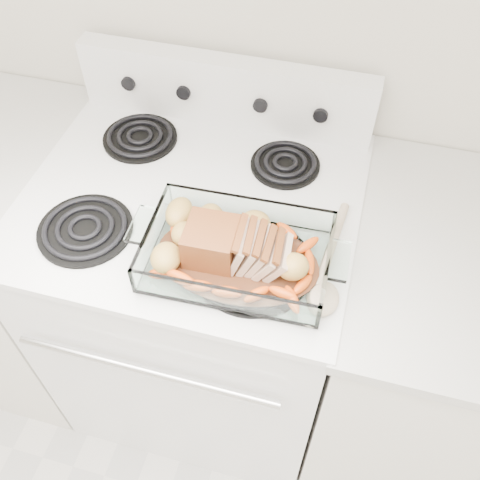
% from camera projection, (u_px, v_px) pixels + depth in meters
% --- Properties ---
extents(electric_range, '(0.78, 0.70, 1.12)m').
position_uv_depth(electric_range, '(202.00, 302.00, 1.59)').
color(electric_range, white).
rests_on(electric_range, ground).
extents(counter_left, '(0.58, 0.68, 0.93)m').
position_uv_depth(counter_left, '(5.00, 259.00, 1.72)').
color(counter_left, white).
rests_on(counter_left, ground).
extents(counter_right, '(0.58, 0.68, 0.93)m').
position_uv_depth(counter_right, '(428.00, 358.00, 1.50)').
color(counter_right, white).
rests_on(counter_right, ground).
extents(baking_dish, '(0.37, 0.24, 0.07)m').
position_uv_depth(baking_dish, '(237.00, 256.00, 1.10)').
color(baking_dish, white).
rests_on(baking_dish, electric_range).
extents(pork_roast, '(0.21, 0.10, 0.08)m').
position_uv_depth(pork_roast, '(227.00, 245.00, 1.08)').
color(pork_roast, brown).
rests_on(pork_roast, baking_dish).
extents(roast_vegetables, '(0.40, 0.22, 0.05)m').
position_uv_depth(roast_vegetables, '(241.00, 238.00, 1.11)').
color(roast_vegetables, orange).
rests_on(roast_vegetables, baking_dish).
extents(wooden_spoon, '(0.06, 0.30, 0.02)m').
position_uv_depth(wooden_spoon, '(327.00, 274.00, 1.09)').
color(wooden_spoon, beige).
rests_on(wooden_spoon, electric_range).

